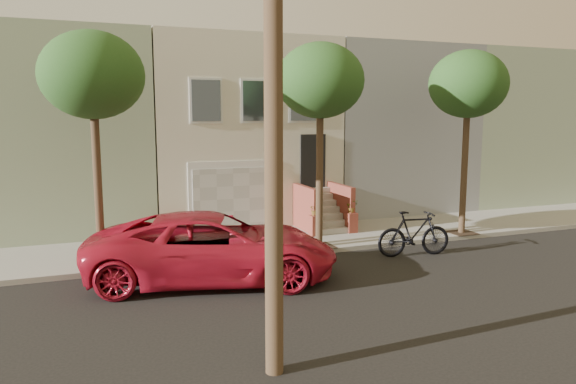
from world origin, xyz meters
name	(u,v)px	position (x,y,z in m)	size (l,w,h in m)	color
ground	(347,292)	(0.00, 0.00, 0.00)	(90.00, 90.00, 0.00)	black
sidewalk	(274,241)	(0.00, 5.35, 0.07)	(40.00, 3.70, 0.15)	gray
house_row	(228,129)	(0.00, 11.19, 3.64)	(33.10, 11.70, 7.00)	beige
tree_left	(92,77)	(-5.50, 3.90, 5.26)	(2.70, 2.57, 6.30)	#2D2116
tree_mid	(320,82)	(1.00, 3.90, 5.26)	(2.70, 2.57, 6.30)	#2D2116
tree_right	(468,85)	(6.50, 3.90, 5.26)	(2.70, 2.57, 6.30)	#2D2116
pickup_truck	(213,247)	(-2.80, 2.10, 0.89)	(2.94, 6.37, 1.77)	#B4162B
motorcycle	(414,233)	(3.45, 2.32, 0.70)	(0.66, 2.32, 1.40)	black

